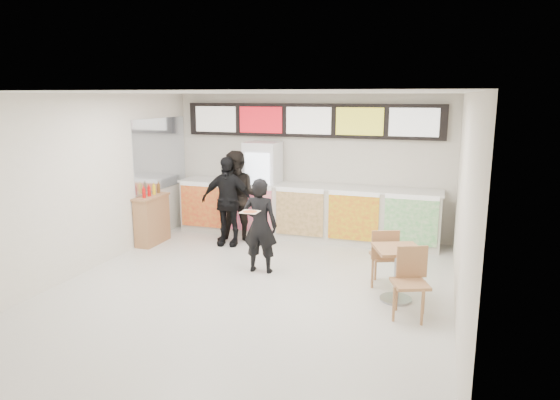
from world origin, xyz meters
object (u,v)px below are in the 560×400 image
at_px(customer_main, 260,226).
at_px(customer_mid, 227,201).
at_px(drinks_fridge, 263,189).
at_px(cafe_table, 397,264).
at_px(customer_left, 238,197).
at_px(condiment_ledge, 152,219).
at_px(service_counter, 304,211).

relative_size(customer_main, customer_mid, 0.91).
bearing_deg(drinks_fridge, cafe_table, -41.71).
bearing_deg(customer_left, cafe_table, -40.79).
relative_size(drinks_fridge, customer_main, 1.23).
bearing_deg(cafe_table, condiment_ledge, 142.50).
bearing_deg(cafe_table, customer_mid, 130.96).
distance_m(service_counter, customer_main, 2.25).
bearing_deg(service_counter, condiment_ledge, -154.26).
relative_size(customer_mid, condiment_ledge, 1.52).
xyz_separation_m(customer_left, cafe_table, (3.36, -2.02, -0.38)).
bearing_deg(customer_main, cafe_table, 163.66).
bearing_deg(condiment_ledge, drinks_fridge, 36.13).
distance_m(drinks_fridge, customer_mid, 1.06).
distance_m(customer_main, customer_left, 1.82).
xyz_separation_m(customer_mid, condiment_ledge, (-1.48, -0.41, -0.39)).
bearing_deg(cafe_table, drinks_fridge, 116.41).
bearing_deg(customer_main, condiment_ledge, -21.82).
xyz_separation_m(service_counter, condiment_ledge, (-2.82, -1.36, -0.07)).
bearing_deg(cafe_table, customer_left, 127.14).
distance_m(service_counter, customer_mid, 1.67).
relative_size(service_counter, condiment_ledge, 4.71).
relative_size(customer_main, customer_left, 0.86).
bearing_deg(service_counter, customer_left, -148.06).
bearing_deg(drinks_fridge, customer_left, -108.30).
bearing_deg(cafe_table, service_counter, 106.41).
distance_m(customer_main, condiment_ledge, 2.82).
xyz_separation_m(customer_left, customer_mid, (-0.15, -0.21, -0.05)).
relative_size(drinks_fridge, condiment_ledge, 1.69).
distance_m(drinks_fridge, condiment_ledge, 2.39).
bearing_deg(condiment_ledge, service_counter, 25.74).
bearing_deg(customer_left, condiment_ledge, -169.02).
bearing_deg(customer_main, customer_left, -59.06).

